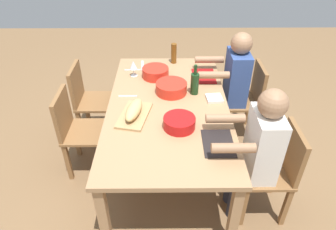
{
  "coord_description": "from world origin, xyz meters",
  "views": [
    {
      "loc": [
        -2.25,
        0.02,
        2.24
      ],
      "look_at": [
        0.0,
        0.0,
        0.63
      ],
      "focal_mm": 32.71,
      "sensor_mm": 36.0,
      "label": 1
    }
  ],
  "objects_px": {
    "serving_bowl_salad": "(155,72)",
    "chair_near_left": "(275,168)",
    "napkin_stack": "(214,98)",
    "beer_bottle": "(174,53)",
    "serving_bowl_greens": "(171,87)",
    "chair_far_right": "(88,98)",
    "wine_glass": "(133,66)",
    "diner_near_right": "(232,80)",
    "bread_loaf": "(134,110)",
    "cutting_board": "(134,115)",
    "dining_table": "(168,112)",
    "chair_far_center": "(77,128)",
    "diner_near_left": "(257,148)",
    "serving_bowl_pasta": "(179,122)",
    "chair_near_right": "(247,97)",
    "wine_bottle": "(195,83)"
  },
  "relations": [
    {
      "from": "dining_table",
      "to": "bread_loaf",
      "type": "height_order",
      "value": "bread_loaf"
    },
    {
      "from": "chair_near_left",
      "to": "serving_bowl_greens",
      "type": "xyz_separation_m",
      "value": [
        0.73,
        0.82,
        0.31
      ]
    },
    {
      "from": "chair_far_center",
      "to": "bread_loaf",
      "type": "xyz_separation_m",
      "value": [
        -0.17,
        -0.57,
        0.32
      ]
    },
    {
      "from": "chair_far_right",
      "to": "serving_bowl_salad",
      "type": "relative_size",
      "value": 3.19
    },
    {
      "from": "napkin_stack",
      "to": "chair_near_left",
      "type": "bearing_deg",
      "value": -144.58
    },
    {
      "from": "diner_near_left",
      "to": "diner_near_right",
      "type": "height_order",
      "value": "same"
    },
    {
      "from": "bread_loaf",
      "to": "napkin_stack",
      "type": "relative_size",
      "value": 2.29
    },
    {
      "from": "diner_near_right",
      "to": "napkin_stack",
      "type": "xyz_separation_m",
      "value": [
        -0.44,
        0.25,
        0.05
      ]
    },
    {
      "from": "napkin_stack",
      "to": "serving_bowl_pasta",
      "type": "bearing_deg",
      "value": 140.8
    },
    {
      "from": "chair_far_center",
      "to": "diner_near_left",
      "type": "bearing_deg",
      "value": -108.98
    },
    {
      "from": "chair_near_right",
      "to": "serving_bowl_greens",
      "type": "height_order",
      "value": "chair_near_right"
    },
    {
      "from": "beer_bottle",
      "to": "napkin_stack",
      "type": "xyz_separation_m",
      "value": [
        -0.75,
        -0.35,
        -0.1
      ]
    },
    {
      "from": "chair_far_right",
      "to": "chair_near_left",
      "type": "distance_m",
      "value": 2.0
    },
    {
      "from": "bread_loaf",
      "to": "wine_bottle",
      "type": "height_order",
      "value": "wine_bottle"
    },
    {
      "from": "wine_bottle",
      "to": "wine_glass",
      "type": "xyz_separation_m",
      "value": [
        0.35,
        0.59,
        0.01
      ]
    },
    {
      "from": "chair_near_right",
      "to": "serving_bowl_salad",
      "type": "bearing_deg",
      "value": 90.44
    },
    {
      "from": "bread_loaf",
      "to": "wine_glass",
      "type": "height_order",
      "value": "wine_glass"
    },
    {
      "from": "cutting_board",
      "to": "wine_bottle",
      "type": "height_order",
      "value": "wine_bottle"
    },
    {
      "from": "serving_bowl_salad",
      "to": "napkin_stack",
      "type": "xyz_separation_m",
      "value": [
        -0.43,
        -0.54,
        -0.05
      ]
    },
    {
      "from": "chair_near_left",
      "to": "beer_bottle",
      "type": "bearing_deg",
      "value": 29.85
    },
    {
      "from": "chair_far_right",
      "to": "wine_glass",
      "type": "distance_m",
      "value": 0.63
    },
    {
      "from": "diner_near_right",
      "to": "wine_bottle",
      "type": "relative_size",
      "value": 4.14
    },
    {
      "from": "chair_far_center",
      "to": "chair_far_right",
      "type": "bearing_deg",
      "value": 0.0
    },
    {
      "from": "cutting_board",
      "to": "beer_bottle",
      "type": "bearing_deg",
      "value": -19.31
    },
    {
      "from": "dining_table",
      "to": "chair_far_right",
      "type": "height_order",
      "value": "chair_far_right"
    },
    {
      "from": "chair_far_right",
      "to": "serving_bowl_salad",
      "type": "xyz_separation_m",
      "value": [
        -0.01,
        -0.73,
        0.31
      ]
    },
    {
      "from": "cutting_board",
      "to": "beer_bottle",
      "type": "height_order",
      "value": "beer_bottle"
    },
    {
      "from": "diner_near_right",
      "to": "bread_loaf",
      "type": "relative_size",
      "value": 3.75
    },
    {
      "from": "serving_bowl_pasta",
      "to": "napkin_stack",
      "type": "bearing_deg",
      "value": -39.2
    },
    {
      "from": "serving_bowl_pasta",
      "to": "wine_glass",
      "type": "xyz_separation_m",
      "value": [
        0.86,
        0.43,
        0.06
      ]
    },
    {
      "from": "serving_bowl_pasta",
      "to": "serving_bowl_salad",
      "type": "xyz_separation_m",
      "value": [
        0.84,
        0.21,
        0.0
      ]
    },
    {
      "from": "dining_table",
      "to": "serving_bowl_greens",
      "type": "xyz_separation_m",
      "value": [
        0.21,
        -0.03,
        0.13
      ]
    },
    {
      "from": "diner_near_right",
      "to": "bread_loaf",
      "type": "bearing_deg",
      "value": 126.01
    },
    {
      "from": "diner_near_right",
      "to": "cutting_board",
      "type": "bearing_deg",
      "value": 126.01
    },
    {
      "from": "dining_table",
      "to": "serving_bowl_greens",
      "type": "relative_size",
      "value": 6.55
    },
    {
      "from": "wine_bottle",
      "to": "napkin_stack",
      "type": "relative_size",
      "value": 2.07
    },
    {
      "from": "serving_bowl_pasta",
      "to": "serving_bowl_salad",
      "type": "distance_m",
      "value": 0.86
    },
    {
      "from": "serving_bowl_salad",
      "to": "napkin_stack",
      "type": "height_order",
      "value": "serving_bowl_salad"
    },
    {
      "from": "chair_near_right",
      "to": "napkin_stack",
      "type": "bearing_deg",
      "value": 135.39
    },
    {
      "from": "napkin_stack",
      "to": "beer_bottle",
      "type": "bearing_deg",
      "value": 24.85
    },
    {
      "from": "chair_near_left",
      "to": "wine_bottle",
      "type": "height_order",
      "value": "wine_bottle"
    },
    {
      "from": "chair_far_right",
      "to": "diner_near_right",
      "type": "height_order",
      "value": "diner_near_right"
    },
    {
      "from": "chair_near_right",
      "to": "chair_far_center",
      "type": "bearing_deg",
      "value": 107.06
    },
    {
      "from": "serving_bowl_salad",
      "to": "chair_near_left",
      "type": "bearing_deg",
      "value": -136.79
    },
    {
      "from": "diner_near_left",
      "to": "dining_table",
      "type": "bearing_deg",
      "value": 51.96
    },
    {
      "from": "chair_near_right",
      "to": "cutting_board",
      "type": "height_order",
      "value": "chair_near_right"
    },
    {
      "from": "beer_bottle",
      "to": "serving_bowl_greens",
      "type": "bearing_deg",
      "value": 176.64
    },
    {
      "from": "diner_near_left",
      "to": "beer_bottle",
      "type": "height_order",
      "value": "diner_near_left"
    },
    {
      "from": "dining_table",
      "to": "chair_far_right",
      "type": "relative_size",
      "value": 2.23
    },
    {
      "from": "chair_near_right",
      "to": "beer_bottle",
      "type": "bearing_deg",
      "value": 67.91
    }
  ]
}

